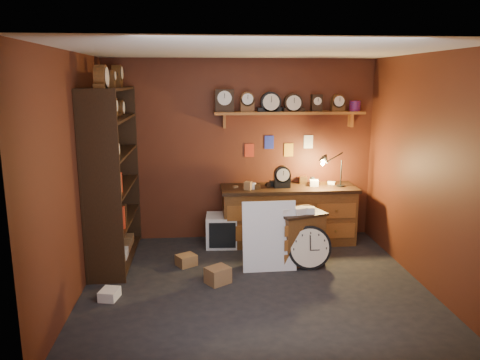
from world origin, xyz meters
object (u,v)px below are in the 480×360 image
object	(u,v)px
shelving_unit	(110,169)
low_cabinet	(298,234)
workbench	(288,211)
big_round_clock	(309,248)

from	to	relation	value
shelving_unit	low_cabinet	distance (m)	2.63
shelving_unit	workbench	world-z (taller)	shelving_unit
low_cabinet	big_round_clock	bearing A→B (deg)	-89.17
low_cabinet	shelving_unit	bearing A→B (deg)	154.99
shelving_unit	workbench	size ratio (longest dim) A/B	1.29
big_round_clock	low_cabinet	bearing A→B (deg)	109.69
shelving_unit	workbench	bearing A→B (deg)	11.30
big_round_clock	workbench	bearing A→B (deg)	94.76
low_cabinet	big_round_clock	world-z (taller)	low_cabinet
low_cabinet	big_round_clock	xyz separation A→B (m)	(0.09, -0.26, -0.10)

